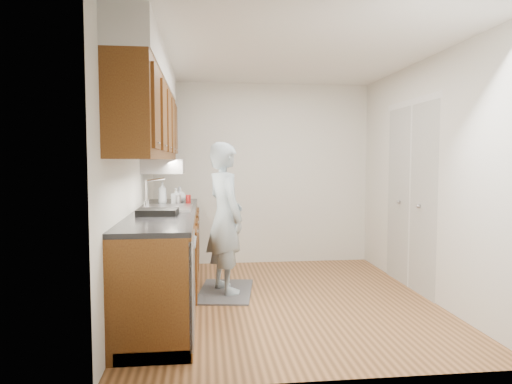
# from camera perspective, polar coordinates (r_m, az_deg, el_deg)

# --- Properties ---
(floor) EXTENTS (3.50, 3.50, 0.00)m
(floor) POSITION_cam_1_polar(r_m,az_deg,el_deg) (4.86, 3.47, -13.27)
(floor) COLOR #A46D3E
(floor) RESTS_ON ground
(ceiling) EXTENTS (3.50, 3.50, 0.00)m
(ceiling) POSITION_cam_1_polar(r_m,az_deg,el_deg) (4.76, 3.60, 16.85)
(ceiling) COLOR white
(ceiling) RESTS_ON wall_left
(wall_left) EXTENTS (0.02, 3.50, 2.50)m
(wall_left) POSITION_cam_1_polar(r_m,az_deg,el_deg) (4.62, -15.11, 1.49)
(wall_left) COLOR silver
(wall_left) RESTS_ON floor
(wall_right) EXTENTS (0.02, 3.50, 2.50)m
(wall_right) POSITION_cam_1_polar(r_m,az_deg,el_deg) (5.12, 20.31, 1.61)
(wall_right) COLOR silver
(wall_right) RESTS_ON floor
(wall_back) EXTENTS (3.00, 0.02, 2.50)m
(wall_back) POSITION_cam_1_polar(r_m,az_deg,el_deg) (6.37, 0.79, 2.28)
(wall_back) COLOR silver
(wall_back) RESTS_ON floor
(counter) EXTENTS (0.64, 2.80, 1.30)m
(counter) POSITION_cam_1_polar(r_m,az_deg,el_deg) (4.68, -11.27, -7.82)
(counter) COLOR brown
(counter) RESTS_ON floor
(upper_cabinets) EXTENTS (0.47, 2.80, 1.21)m
(upper_cabinets) POSITION_cam_1_polar(r_m,az_deg,el_deg) (4.67, -13.11, 10.14)
(upper_cabinets) COLOR brown
(upper_cabinets) RESTS_ON wall_left
(closet_door) EXTENTS (0.02, 1.22, 2.05)m
(closet_door) POSITION_cam_1_polar(r_m,az_deg,el_deg) (5.40, 18.70, -0.64)
(closet_door) COLOR silver
(closet_door) RESTS_ON wall_right
(floor_mat) EXTENTS (0.69, 1.02, 0.02)m
(floor_mat) POSITION_cam_1_polar(r_m,az_deg,el_deg) (5.11, -3.82, -12.28)
(floor_mat) COLOR #5F5F61
(floor_mat) RESTS_ON floor
(person) EXTENTS (0.64, 0.76, 1.83)m
(person) POSITION_cam_1_polar(r_m,az_deg,el_deg) (4.93, -3.87, -1.92)
(person) COLOR #9FB4C1
(person) RESTS_ON floor_mat
(soap_bottle_a) EXTENTS (0.12, 0.12, 0.26)m
(soap_bottle_a) POSITION_cam_1_polar(r_m,az_deg,el_deg) (5.33, -11.61, -0.08)
(soap_bottle_a) COLOR silver
(soap_bottle_a) RESTS_ON counter
(soap_bottle_b) EXTENTS (0.11, 0.11, 0.18)m
(soap_bottle_b) POSITION_cam_1_polar(r_m,az_deg,el_deg) (5.29, -9.96, -0.49)
(soap_bottle_b) COLOR silver
(soap_bottle_b) RESTS_ON counter
(soap_bottle_c) EXTENTS (0.20, 0.20, 0.19)m
(soap_bottle_c) POSITION_cam_1_polar(r_m,az_deg,el_deg) (5.55, -9.54, -0.27)
(soap_bottle_c) COLOR silver
(soap_bottle_c) RESTS_ON counter
(soda_can) EXTENTS (0.06, 0.06, 0.11)m
(soda_can) POSITION_cam_1_polar(r_m,az_deg,el_deg) (5.27, -8.46, -0.92)
(soda_can) COLOR #AF1F1E
(soda_can) RESTS_ON counter
(steel_can) EXTENTS (0.07, 0.07, 0.11)m
(steel_can) POSITION_cam_1_polar(r_m,az_deg,el_deg) (5.22, -9.69, -0.97)
(steel_can) COLOR #A5A5AA
(steel_can) RESTS_ON counter
(dish_rack) EXTENTS (0.37, 0.32, 0.06)m
(dish_rack) POSITION_cam_1_polar(r_m,az_deg,el_deg) (4.28, -12.18, -2.44)
(dish_rack) COLOR black
(dish_rack) RESTS_ON counter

